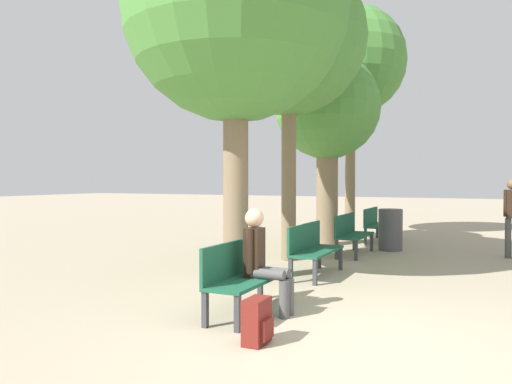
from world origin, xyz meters
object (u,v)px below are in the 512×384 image
object	(u,v)px
backpack	(257,322)
trash_bin	(390,230)
bench_row_0	(243,272)
bench_row_1	(312,246)
tree_row_2	(327,110)
person_seated	(263,258)
tree_row_3	(351,62)
bench_row_2	(351,232)
tree_row_0	(236,10)
bench_row_3	(376,222)
pedestrian_mid	(512,213)
tree_row_1	(289,39)

from	to	relation	value
backpack	trash_bin	size ratio (longest dim) A/B	0.48
bench_row_0	bench_row_1	distance (m)	2.54
tree_row_2	person_seated	world-z (taller)	tree_row_2
bench_row_0	backpack	world-z (taller)	bench_row_0
bench_row_1	tree_row_3	world-z (taller)	tree_row_3
bench_row_2	tree_row_3	bearing A→B (deg)	104.80
tree_row_0	person_seated	bearing A→B (deg)	-52.87
bench_row_1	backpack	xyz separation A→B (m)	(0.63, -3.49, -0.27)
backpack	bench_row_3	bearing A→B (deg)	94.21
bench_row_0	tree_row_3	xyz separation A→B (m)	(-0.93, 8.59, 4.40)
bench_row_2	backpack	distance (m)	6.06
pedestrian_mid	person_seated	bearing A→B (deg)	-115.63
person_seated	trash_bin	xyz separation A→B (m)	(0.41, 6.02, -0.20)
bench_row_2	tree_row_0	bearing A→B (deg)	-104.96
tree_row_1	tree_row_2	xyz separation A→B (m)	(0.00, 2.55, -1.06)
bench_row_1	tree_row_0	size ratio (longest dim) A/B	0.25
bench_row_1	bench_row_2	xyz separation A→B (m)	(0.00, 2.54, 0.00)
bench_row_1	trash_bin	size ratio (longest dim) A/B	1.62
tree_row_0	tree_row_2	bearing A→B (deg)	90.00
tree_row_0	bench_row_3	bearing A→B (deg)	81.22
person_seated	backpack	xyz separation A→B (m)	(0.40, -1.01, -0.44)
person_seated	pedestrian_mid	distance (m)	6.57
bench_row_1	pedestrian_mid	bearing A→B (deg)	48.31
tree_row_2	person_seated	bearing A→B (deg)	-79.63
bench_row_2	trash_bin	xyz separation A→B (m)	(0.64, 1.01, -0.02)
bench_row_3	person_seated	world-z (taller)	person_seated
bench_row_2	tree_row_0	size ratio (longest dim) A/B	0.25
person_seated	bench_row_0	bearing A→B (deg)	-164.77
tree_row_0	person_seated	distance (m)	4.04
bench_row_0	bench_row_2	size ratio (longest dim) A/B	1.00
bench_row_1	tree_row_0	world-z (taller)	tree_row_0
bench_row_0	backpack	size ratio (longest dim) A/B	3.40
bench_row_2	tree_row_1	world-z (taller)	tree_row_1
bench_row_3	backpack	size ratio (longest dim) A/B	3.40
bench_row_3	person_seated	bearing A→B (deg)	-88.25
bench_row_3	tree_row_1	bearing A→B (deg)	-103.89
tree_row_1	bench_row_3	bearing A→B (deg)	76.11
person_seated	pedestrian_mid	xyz separation A→B (m)	(2.84, 5.92, 0.26)
bench_row_3	backpack	bearing A→B (deg)	-85.79
bench_row_0	tree_row_0	bearing A→B (deg)	120.25
tree_row_3	person_seated	xyz separation A→B (m)	(1.16, -8.52, -4.23)
bench_row_3	trash_bin	world-z (taller)	trash_bin
bench_row_2	tree_row_2	size ratio (longest dim) A/B	0.33
tree_row_0	pedestrian_mid	distance (m)	6.79
bench_row_0	trash_bin	distance (m)	6.12
bench_row_0	tree_row_3	size ratio (longest dim) A/B	0.23
tree_row_0	pedestrian_mid	world-z (taller)	tree_row_0
pedestrian_mid	bench_row_3	bearing A→B (deg)	152.11
bench_row_3	pedestrian_mid	world-z (taller)	pedestrian_mid
tree_row_1	person_seated	bearing A→B (deg)	-72.98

